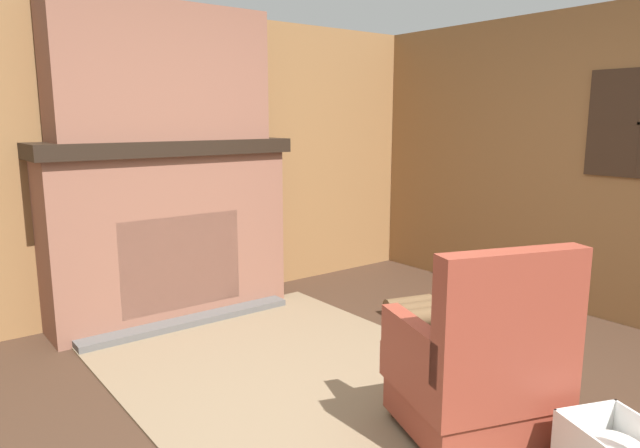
# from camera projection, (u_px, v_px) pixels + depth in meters

# --- Properties ---
(wood_panel_wall_left) EXTENTS (0.06, 5.88, 2.40)m
(wood_panel_wall_left) POSITION_uv_depth(u_px,v_px,m) (153.00, 163.00, 4.56)
(wood_panel_wall_left) COLOR olive
(wood_panel_wall_left) RESTS_ON ground
(fireplace_hearth) EXTENTS (0.66, 1.94, 1.39)m
(fireplace_hearth) POSITION_uv_depth(u_px,v_px,m) (170.00, 231.00, 4.45)
(fireplace_hearth) COLOR brown
(fireplace_hearth) RESTS_ON ground
(chimney_breast) EXTENTS (0.39, 1.62, 0.99)m
(chimney_breast) POSITION_uv_depth(u_px,v_px,m) (161.00, 73.00, 4.24)
(chimney_breast) COLOR brown
(chimney_breast) RESTS_ON fireplace_hearth
(area_rug) EXTENTS (3.97, 1.97, 0.01)m
(area_rug) POSITION_uv_depth(u_px,v_px,m) (364.00, 416.00, 3.02)
(area_rug) COLOR #7A664C
(area_rug) RESTS_ON ground
(armchair) EXTENTS (0.84, 0.89, 1.00)m
(armchair) POSITION_uv_depth(u_px,v_px,m) (479.00, 371.00, 2.74)
(armchair) COLOR brown
(armchair) RESTS_ON ground
(firewood_stack) EXTENTS (0.52, 0.51, 0.14)m
(firewood_stack) POSITION_uv_depth(u_px,v_px,m) (418.00, 310.00, 4.48)
(firewood_stack) COLOR brown
(firewood_stack) RESTS_ON ground
(oil_lamp_vase) EXTENTS (0.11, 0.11, 0.25)m
(oil_lamp_vase) POSITION_uv_depth(u_px,v_px,m) (116.00, 129.00, 4.14)
(oil_lamp_vase) COLOR #47708E
(oil_lamp_vase) RESTS_ON fireplace_hearth
(storage_case) EXTENTS (0.13, 0.20, 0.15)m
(storage_case) POSITION_uv_depth(u_px,v_px,m) (210.00, 130.00, 4.59)
(storage_case) COLOR black
(storage_case) RESTS_ON fireplace_hearth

